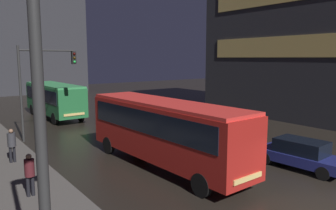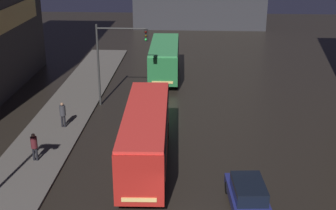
{
  "view_description": "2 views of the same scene",
  "coord_description": "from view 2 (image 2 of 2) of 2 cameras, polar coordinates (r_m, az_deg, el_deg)",
  "views": [
    {
      "loc": [
        -11.71,
        -6.02,
        5.58
      ],
      "look_at": [
        0.39,
        10.3,
        2.65
      ],
      "focal_mm": 35.0,
      "sensor_mm": 36.0,
      "label": 1
    },
    {
      "loc": [
        0.46,
        -17.13,
        13.0
      ],
      "look_at": [
        -1.09,
        10.74,
        2.44
      ],
      "focal_mm": 50.0,
      "sensor_mm": 36.0,
      "label": 2
    }
  ],
  "objects": [
    {
      "name": "car_taxi",
      "position": [
        23.62,
        9.76,
        -10.84
      ],
      "size": [
        2.08,
        4.54,
        1.48
      ],
      "rotation": [
        0.0,
        0.0,
        3.22
      ],
      "color": "navy",
      "rests_on": "ground"
    },
    {
      "name": "traffic_light_main",
      "position": [
        35.62,
        -6.45,
        6.55
      ],
      "size": [
        3.91,
        0.35,
        6.38
      ],
      "color": "#2D2D2D",
      "rests_on": "ground"
    },
    {
      "name": "bus_far",
      "position": [
        43.25,
        -0.44,
        5.92
      ],
      "size": [
        2.81,
        9.28,
        3.17
      ],
      "rotation": [
        0.0,
        0.0,
        3.17
      ],
      "color": "#236B38",
      "rests_on": "ground"
    },
    {
      "name": "sidewalk_left",
      "position": [
        31.5,
        -14.64,
        -4.23
      ],
      "size": [
        4.0,
        48.0,
        0.15
      ],
      "color": "#56514C",
      "rests_on": "ground"
    },
    {
      "name": "pedestrian_mid",
      "position": [
        28.5,
        -16.0,
        -4.65
      ],
      "size": [
        0.54,
        0.54,
        1.73
      ],
      "rotation": [
        0.0,
        0.0,
        4.03
      ],
      "color": "black",
      "rests_on": "sidewalk_left"
    },
    {
      "name": "pedestrian_near",
      "position": [
        32.74,
        -12.72,
        -0.88
      ],
      "size": [
        0.5,
        0.5,
        1.79
      ],
      "rotation": [
        0.0,
        0.0,
        0.26
      ],
      "color": "black",
      "rests_on": "sidewalk_left"
    },
    {
      "name": "bus_near",
      "position": [
        26.79,
        -2.72,
        -3.31
      ],
      "size": [
        2.8,
        10.68,
        3.41
      ],
      "rotation": [
        0.0,
        0.0,
        3.18
      ],
      "color": "#AD1E19",
      "rests_on": "ground"
    }
  ]
}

